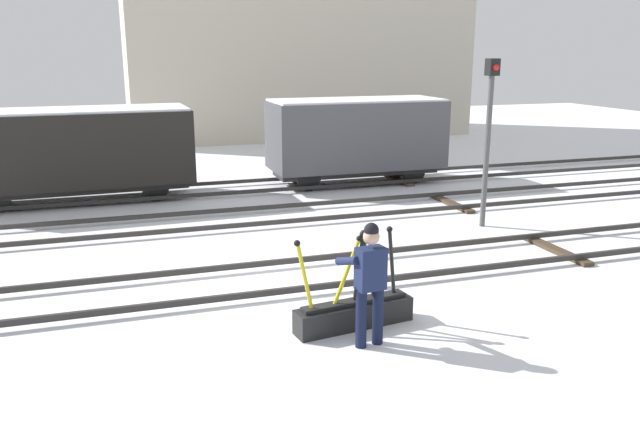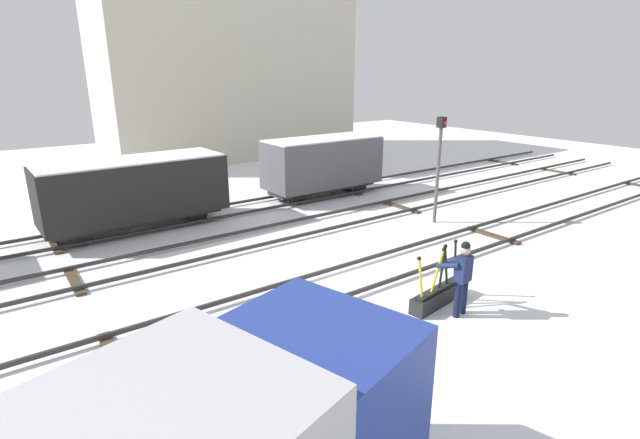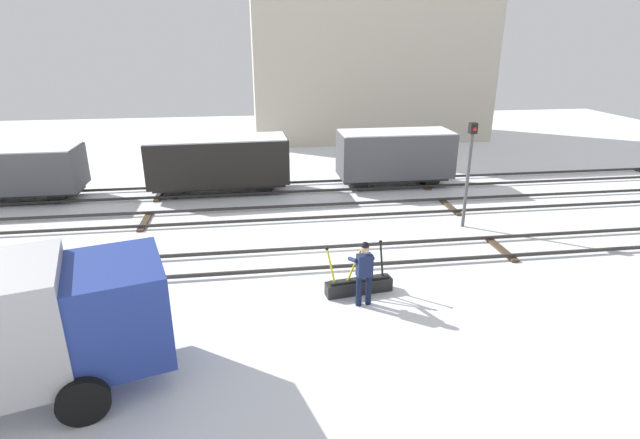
% 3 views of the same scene
% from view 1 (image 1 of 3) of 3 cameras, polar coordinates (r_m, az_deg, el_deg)
% --- Properties ---
extents(ground_plane, '(60.00, 60.00, 0.00)m').
position_cam_1_polar(ground_plane, '(11.22, -4.57, -5.67)').
color(ground_plane, white).
extents(track_main_line, '(44.00, 1.94, 0.18)m').
position_cam_1_polar(track_main_line, '(11.18, -4.58, -5.13)').
color(track_main_line, '#2D2B28').
rests_on(track_main_line, ground_plane).
extents(track_siding_near, '(44.00, 1.94, 0.18)m').
position_cam_1_polar(track_siding_near, '(15.10, -8.31, 0.07)').
color(track_siding_near, '#2D2B28').
rests_on(track_siding_near, ground_plane).
extents(track_siding_far, '(44.00, 1.94, 0.18)m').
position_cam_1_polar(track_siding_far, '(18.32, -10.13, 2.61)').
color(track_siding_far, '#2D2B28').
rests_on(track_siding_far, ground_plane).
extents(switch_lever_frame, '(1.84, 0.60, 1.45)m').
position_cam_1_polar(switch_lever_frame, '(9.47, 3.02, -7.99)').
color(switch_lever_frame, black).
rests_on(switch_lever_frame, ground_plane).
extents(rail_worker, '(0.60, 0.70, 1.73)m').
position_cam_1_polar(rail_worker, '(8.69, 4.36, -5.08)').
color(rail_worker, '#111831').
rests_on(rail_worker, ground_plane).
extents(signal_post, '(0.24, 0.32, 3.71)m').
position_cam_1_polar(signal_post, '(14.79, 14.61, 8.00)').
color(signal_post, '#4C4C4C').
rests_on(signal_post, ground_plane).
extents(apartment_building, '(15.43, 5.95, 10.64)m').
position_cam_1_polar(apartment_building, '(30.81, -2.20, 17.45)').
color(apartment_building, beige).
rests_on(apartment_building, ground_plane).
extents(freight_car_far_end, '(5.04, 2.03, 2.49)m').
position_cam_1_polar(freight_car_far_end, '(19.21, 3.20, 7.36)').
color(freight_car_far_end, '#2D2B28').
rests_on(freight_car_far_end, ground_plane).
extents(freight_car_near_switch, '(5.93, 2.27, 2.43)m').
position_cam_1_polar(freight_car_near_switch, '(17.96, -20.76, 5.79)').
color(freight_car_near_switch, '#2D2B28').
rests_on(freight_car_near_switch, ground_plane).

